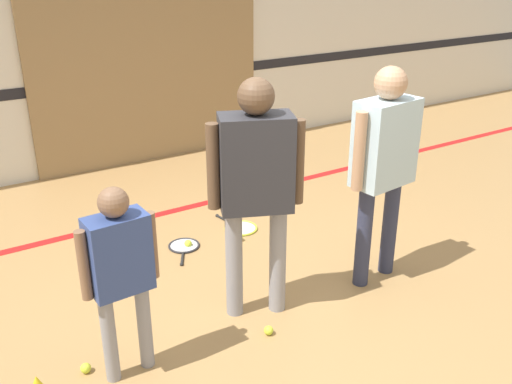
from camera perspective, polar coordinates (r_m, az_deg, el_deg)
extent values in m
plane|color=#A87F4C|center=(4.44, 1.34, -10.65)|extent=(16.00, 16.00, 0.00)
cube|color=silver|center=(6.95, -15.25, 15.16)|extent=(16.00, 0.06, 3.20)
cube|color=black|center=(7.01, -14.68, 10.49)|extent=(16.00, 0.01, 0.12)
cube|color=#93754C|center=(7.16, -10.48, 11.12)|extent=(2.91, 0.05, 2.05)
cube|color=red|center=(5.88, -8.66, -1.96)|extent=(14.40, 0.10, 0.01)
cylinder|color=gray|center=(4.08, -2.20, -7.10)|extent=(0.12, 0.12, 0.83)
cylinder|color=gray|center=(4.12, 2.18, -6.75)|extent=(0.12, 0.12, 0.83)
cube|color=#2D2D33|center=(3.78, 0.00, 2.90)|extent=(0.55, 0.43, 0.66)
sphere|color=brown|center=(3.65, 0.00, 9.55)|extent=(0.24, 0.24, 0.24)
cylinder|color=brown|center=(3.75, -4.32, 2.53)|extent=(0.09, 0.09, 0.59)
cylinder|color=brown|center=(3.83, 4.22, 3.01)|extent=(0.09, 0.09, 0.59)
cylinder|color=gray|center=(3.66, -14.46, -13.99)|extent=(0.09, 0.09, 0.61)
cylinder|color=gray|center=(3.72, -11.09, -12.93)|extent=(0.09, 0.09, 0.61)
cube|color=#334784|center=(3.40, -13.55, -6.06)|extent=(0.36, 0.21, 0.48)
sphere|color=brown|center=(3.25, -14.08, -1.00)|extent=(0.18, 0.18, 0.18)
cylinder|color=brown|center=(3.35, -16.86, -7.06)|extent=(0.06, 0.06, 0.43)
cylinder|color=brown|center=(3.47, -10.36, -5.26)|extent=(0.06, 0.06, 0.43)
cylinder|color=#2D334C|center=(4.72, 13.22, -3.35)|extent=(0.12, 0.12, 0.82)
cylinder|color=#2D334C|center=(4.50, 10.71, -4.49)|extent=(0.12, 0.12, 0.82)
cube|color=silver|center=(4.33, 12.79, 4.83)|extent=(0.51, 0.32, 0.65)
sphere|color=tan|center=(4.22, 13.33, 10.58)|extent=(0.24, 0.24, 0.24)
cylinder|color=tan|center=(4.55, 15.05, 5.37)|extent=(0.09, 0.09, 0.58)
cylinder|color=tan|center=(4.13, 10.29, 3.99)|extent=(0.09, 0.09, 0.58)
torus|color=#C6D838|center=(5.46, -1.51, -3.64)|extent=(0.37, 0.37, 0.02)
cylinder|color=silver|center=(5.46, -1.51, -3.64)|extent=(0.27, 0.27, 0.01)
cylinder|color=black|center=(5.64, -3.22, -2.74)|extent=(0.06, 0.22, 0.02)
sphere|color=black|center=(5.72, -3.92, -2.38)|extent=(0.03, 0.03, 0.03)
torus|color=#28282D|center=(5.19, -7.21, -5.33)|extent=(0.39, 0.39, 0.02)
cylinder|color=silver|center=(5.19, -7.21, -5.33)|extent=(0.24, 0.24, 0.01)
cylinder|color=black|center=(4.99, -7.37, -6.61)|extent=(0.12, 0.19, 0.02)
sphere|color=black|center=(4.90, -7.44, -7.19)|extent=(0.03, 0.03, 0.03)
sphere|color=#CCE038|center=(4.06, 1.27, -13.67)|extent=(0.07, 0.07, 0.07)
sphere|color=#CCE038|center=(5.24, -1.69, -4.58)|extent=(0.07, 0.07, 0.07)
sphere|color=#CCE038|center=(3.91, -16.66, -16.52)|extent=(0.07, 0.07, 0.07)
sphere|color=#CCE038|center=(5.17, -6.81, -5.13)|extent=(0.07, 0.07, 0.07)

